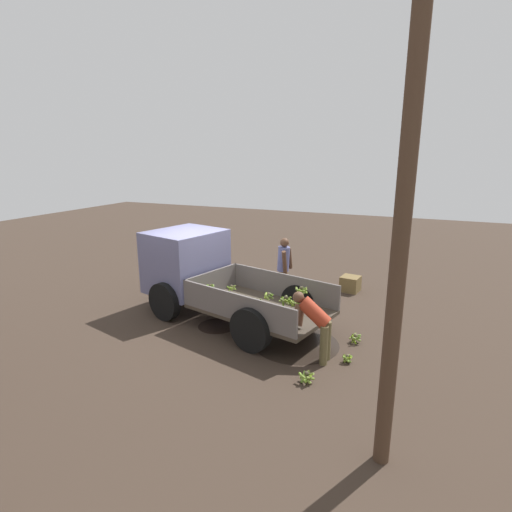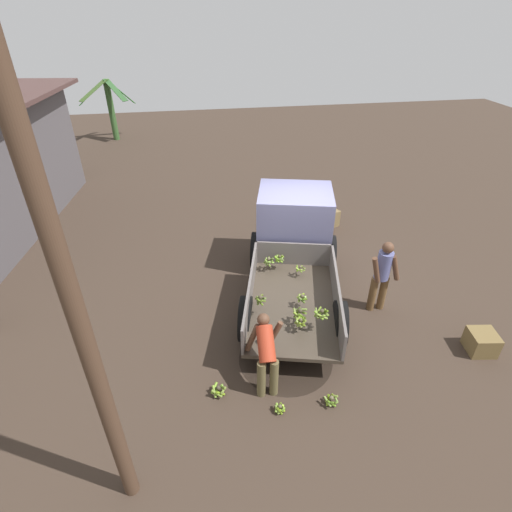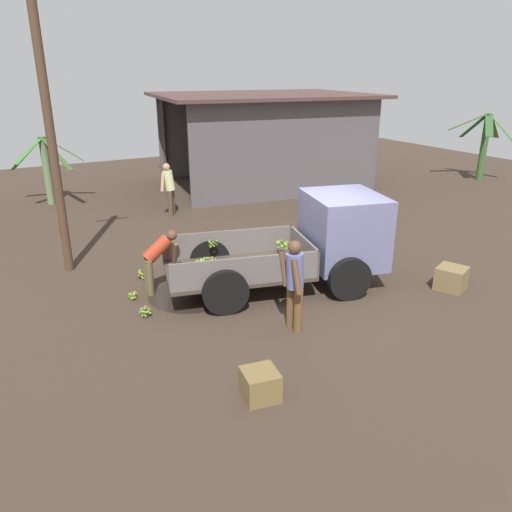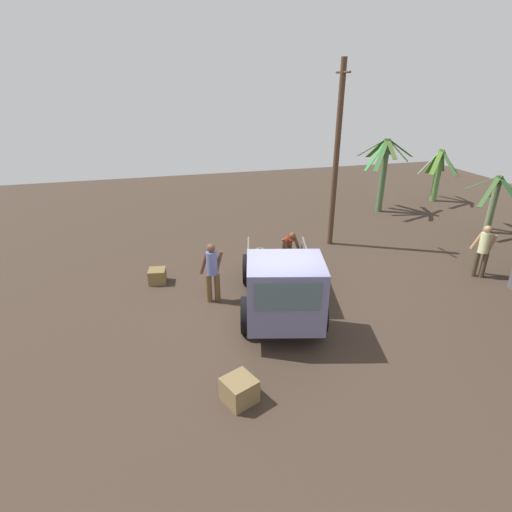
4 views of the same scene
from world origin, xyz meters
name	(u,v)px [view 1 (image 1 of 4)]	position (x,y,z in m)	size (l,w,h in m)	color
ground	(205,309)	(0.00, 0.00, 0.00)	(36.00, 36.00, 0.00)	#3C2E25
mud_patch_0	(296,343)	(-2.68, 0.91, 0.00)	(1.78, 1.78, 0.01)	black
mud_patch_1	(217,326)	(-0.76, 0.78, 0.00)	(0.87, 0.87, 0.01)	black
cargo_truck	(199,271)	(0.08, 0.10, 1.04)	(4.87, 2.86, 1.97)	#42382D
utility_pole	(404,209)	(-4.66, 3.57, 3.23)	(0.97, 0.20, 6.35)	#4B3425
person_foreground_visitor	(284,266)	(-1.59, -1.38, 0.95)	(0.34, 0.69, 1.70)	brown
person_worker_loading	(315,321)	(-3.18, 1.39, 0.77)	(0.75, 0.68, 1.31)	brown
banana_bunch_on_ground_0	(347,358)	(-3.80, 1.27, 0.09)	(0.19, 0.20, 0.17)	brown
banana_bunch_on_ground_1	(356,338)	(-3.80, 0.39, 0.12)	(0.26, 0.26, 0.21)	brown
banana_bunch_on_ground_2	(307,376)	(-3.29, 2.23, 0.12)	(0.28, 0.29, 0.21)	#413B2A
wooden_crate_0	(350,284)	(-3.10, -2.85, 0.22)	(0.50, 0.50, 0.43)	brown
wooden_crate_1	(164,273)	(2.33, -1.53, 0.25)	(0.57, 0.57, 0.49)	olive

